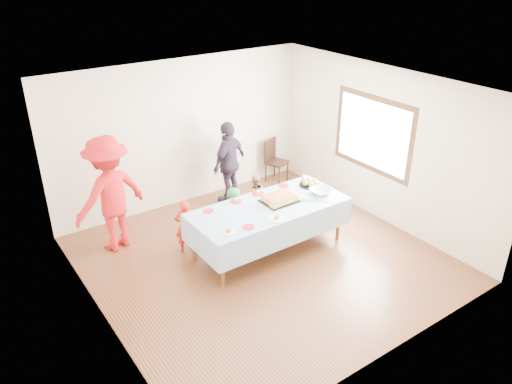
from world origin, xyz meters
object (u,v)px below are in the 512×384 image
birthday_cake (279,199)px  dining_chair (274,158)px  party_table (269,209)px  adult_left (110,194)px

birthday_cake → dining_chair: (1.44, 2.06, -0.34)m
party_table → dining_chair: size_ratio=2.84×
party_table → dining_chair: (1.67, 2.09, -0.23)m
birthday_cake → adult_left: 2.64m
birthday_cake → adult_left: bearing=146.5°
dining_chair → birthday_cake: bearing=-145.0°
dining_chair → party_table: bearing=-148.6°
dining_chair → adult_left: bearing=169.4°
birthday_cake → adult_left: adult_left is taller
party_table → birthday_cake: 0.25m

